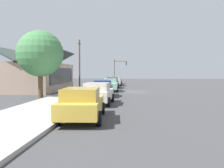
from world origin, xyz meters
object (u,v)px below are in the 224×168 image
car_mustard (82,103)px  fire_hydrant_red (109,82)px  car_silver (116,81)px  traffic_light_main (119,67)px  car_ivory (98,93)px  car_olive (117,80)px  utility_pole_wooden (79,62)px  shade_tree (40,54)px  car_seafoam (110,85)px  car_navy (103,88)px  car_charcoal (112,83)px

car_mustard → fire_hydrant_red: size_ratio=6.84×
car_silver → traffic_light_main: traffic_light_main is taller
car_ivory → car_olive: 30.21m
car_ivory → utility_pole_wooden: size_ratio=0.59×
car_silver → shade_tree: size_ratio=0.70×
car_seafoam → traffic_light_main: traffic_light_main is taller
car_ivory → utility_pole_wooden: utility_pole_wooden is taller
car_olive → traffic_light_main: (4.90, -0.34, 2.68)m
traffic_light_main → utility_pole_wooden: size_ratio=0.69×
car_seafoam → car_silver: same height
car_silver → fire_hydrant_red: size_ratio=6.12×
car_mustard → car_olive: size_ratio=1.03×
shade_tree → utility_pole_wooden: size_ratio=0.83×
car_mustard → car_ivory: bearing=-3.3°
car_mustard → traffic_light_main: size_ratio=0.93×
car_navy → shade_tree: bearing=104.5°
car_navy → utility_pole_wooden: size_ratio=0.66×
shade_tree → car_silver: bearing=-16.1°
car_ivory → car_navy: size_ratio=0.89×
car_charcoal → utility_pole_wooden: 6.37m
car_seafoam → traffic_light_main: size_ratio=0.89×
car_seafoam → car_mustard: bearing=177.9°
traffic_light_main → shade_tree: bearing=169.0°
car_silver → car_mustard: bearing=179.6°
car_seafoam → car_olive: size_ratio=0.98×
car_charcoal → utility_pole_wooden: bearing=70.8°
car_ivory → car_seafoam: (11.99, 0.04, -0.00)m
car_seafoam → car_navy: bearing=175.8°
car_ivory → fire_hydrant_red: size_ratio=6.21×
car_charcoal → car_silver: bearing=-4.9°
car_seafoam → fire_hydrant_red: bearing=3.3°
car_navy → car_silver: bearing=-3.3°
car_charcoal → car_olive: same height
car_mustard → car_olive: 36.01m
car_ivory → car_silver: (24.45, 0.04, -0.00)m
car_navy → car_ivory: bearing=179.8°
car_silver → fire_hydrant_red: (3.61, 1.52, -0.32)m
utility_pole_wooden → shade_tree: bearing=178.7°
traffic_light_main → car_seafoam: bearing=179.7°
car_charcoal → car_olive: bearing=-3.1°
shade_tree → utility_pole_wooden: (15.79, -0.35, -0.12)m
car_navy → utility_pole_wooden: bearing=18.1°
car_mustard → car_navy: 11.71m
car_mustard → car_charcoal: same height
car_olive → car_seafoam: bearing=-177.9°
car_mustard → fire_hydrant_red: bearing=-0.5°
car_olive → fire_hydrant_red: bearing=149.8°
traffic_light_main → fire_hydrant_red: size_ratio=7.32×
car_navy → car_charcoal: bearing=-2.8°
car_olive → shade_tree: bearing=169.1°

